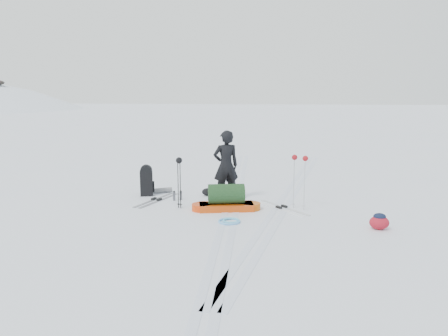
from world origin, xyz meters
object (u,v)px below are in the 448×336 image
Objects in this scene: pulk_sled at (226,200)px; expedition_rucksack at (149,181)px; ski_poles_black at (179,167)px; skier at (226,166)px.

expedition_rucksack reaches higher than pulk_sled.
ski_poles_black reaches higher than pulk_sled.
expedition_rucksack is at bearing 112.09° from ski_poles_black.
skier is 1.14m from pulk_sled.
expedition_rucksack is at bearing 139.34° from pulk_sled.
skier reaches higher than ski_poles_black.
ski_poles_black is at bearing 166.10° from pulk_sled.
ski_poles_black is at bearing 17.35° from skier.
expedition_rucksack is 0.68× the size of ski_poles_black.
skier is 2.22m from expedition_rucksack.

